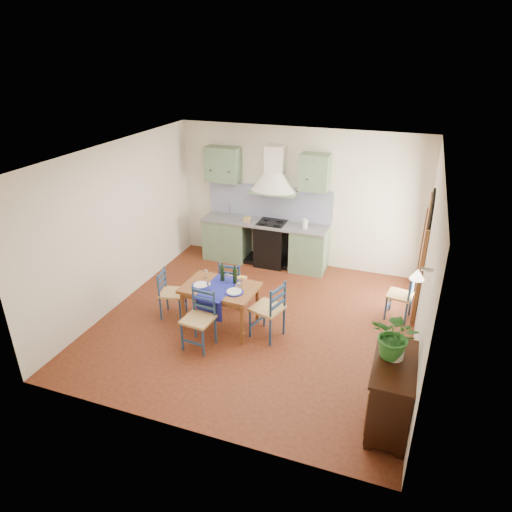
{
  "coord_description": "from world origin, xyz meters",
  "views": [
    {
      "loc": [
        2.18,
        -6.06,
        4.22
      ],
      "look_at": [
        -0.11,
        0.3,
        1.06
      ],
      "focal_mm": 32.0,
      "sensor_mm": 36.0,
      "label": 1
    }
  ],
  "objects_px": {
    "dining_table": "(220,291)",
    "chair_near": "(199,319)",
    "sideboard": "(391,392)",
    "potted_plant": "(396,336)"
  },
  "relations": [
    {
      "from": "chair_near",
      "to": "sideboard",
      "type": "xyz_separation_m",
      "value": [
        2.84,
        -0.7,
        0.04
      ]
    },
    {
      "from": "sideboard",
      "to": "potted_plant",
      "type": "height_order",
      "value": "potted_plant"
    },
    {
      "from": "dining_table",
      "to": "sideboard",
      "type": "height_order",
      "value": "dining_table"
    },
    {
      "from": "dining_table",
      "to": "sideboard",
      "type": "bearing_deg",
      "value": -24.99
    },
    {
      "from": "sideboard",
      "to": "dining_table",
      "type": "bearing_deg",
      "value": 155.01
    },
    {
      "from": "chair_near",
      "to": "sideboard",
      "type": "height_order",
      "value": "sideboard"
    },
    {
      "from": "dining_table",
      "to": "chair_near",
      "type": "height_order",
      "value": "dining_table"
    },
    {
      "from": "potted_plant",
      "to": "chair_near",
      "type": "bearing_deg",
      "value": 167.94
    },
    {
      "from": "sideboard",
      "to": "potted_plant",
      "type": "xyz_separation_m",
      "value": [
        -0.04,
        0.1,
        0.72
      ]
    },
    {
      "from": "sideboard",
      "to": "potted_plant",
      "type": "relative_size",
      "value": 1.81
    }
  ]
}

